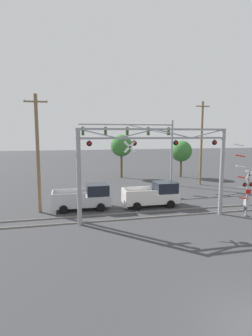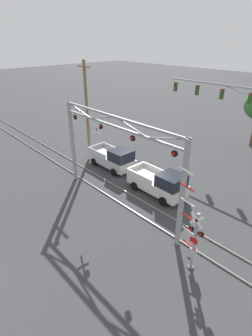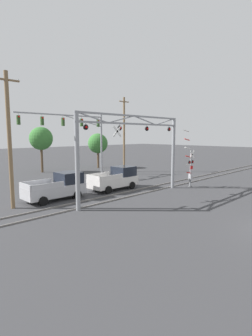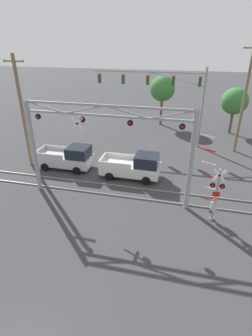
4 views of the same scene
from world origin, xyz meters
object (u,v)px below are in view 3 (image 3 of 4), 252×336
crossing_gantry (134,146)px  background_tree_beyond_span (41,139)px  background_tree_far_left_verge (98,143)px  utility_pole_right (124,134)px  pickup_truck_lead (116,179)px  crossing_signal_mast (190,168)px  traffic_signal_span (81,130)px  pickup_truck_following (58,187)px  utility_pole_left (9,139)px

crossing_gantry → background_tree_beyond_span: 19.29m
background_tree_beyond_span → background_tree_far_left_verge: bearing=-10.1°
background_tree_far_left_verge → background_tree_beyond_span: bearing=169.9°
crossing_gantry → utility_pole_right: utility_pole_right is taller
pickup_truck_lead → crossing_gantry: bearing=-108.5°
crossing_signal_mast → traffic_signal_span: traffic_signal_span is taller
crossing_gantry → background_tree_beyond_span: (1.52, 19.23, 0.39)m
crossing_signal_mast → pickup_truck_lead: 7.53m
crossing_signal_mast → pickup_truck_following: size_ratio=1.17×
traffic_signal_span → background_tree_beyond_span: size_ratio=1.81×
traffic_signal_span → utility_pole_left: bearing=-144.7°
background_tree_far_left_verge → crossing_signal_mast: bearing=-99.4°
traffic_signal_span → background_tree_far_left_verge: 9.26m
utility_pole_left → background_tree_far_left_verge: 23.47m
pickup_truck_following → utility_pole_right: (15.01, 7.71, 4.33)m
crossing_gantry → background_tree_beyond_span: crossing_gantry is taller
pickup_truck_following → crossing_gantry: bearing=-38.4°
traffic_signal_span → pickup_truck_lead: size_ratio=2.33×
traffic_signal_span → background_tree_far_left_verge: bearing=38.4°
utility_pole_right → pickup_truck_lead: bearing=-137.9°
crossing_gantry → pickup_truck_lead: (1.17, 3.52, -3.30)m
crossing_signal_mast → background_tree_far_left_verge: (3.10, 18.64, 1.95)m
pickup_truck_lead → utility_pole_right: bearing=42.1°
utility_pole_left → background_tree_beyond_span: utility_pole_left is taller
pickup_truck_lead → utility_pole_right: size_ratio=0.47×
traffic_signal_span → background_tree_far_left_verge: traffic_signal_span is taller
traffic_signal_span → background_tree_far_left_verge: (7.10, 5.63, -1.91)m
crossing_gantry → pickup_truck_lead: size_ratio=2.33×
crossing_gantry → pickup_truck_following: crossing_gantry is taller
crossing_signal_mast → utility_pole_left: 16.71m
crossing_gantry → background_tree_beyond_span: size_ratio=1.81×
crossing_gantry → traffic_signal_span: bearing=75.3°
crossing_gantry → traffic_signal_span: traffic_signal_span is taller
crossing_signal_mast → background_tree_beyond_span: size_ratio=0.90×
crossing_signal_mast → background_tree_far_left_verge: bearing=80.6°
pickup_truck_following → pickup_truck_lead: bearing=-3.4°
pickup_truck_lead → utility_pole_right: utility_pole_right is taller
utility_pole_left → crossing_signal_mast: bearing=-16.6°
background_tree_far_left_verge → traffic_signal_span: bearing=-141.6°
traffic_signal_span → background_tree_far_left_verge: size_ratio=2.10×
pickup_truck_lead → traffic_signal_span: bearing=76.9°
crossing_gantry → traffic_signal_span: 12.53m
pickup_truck_following → utility_pole_left: (-3.70, -0.15, 3.91)m
crossing_signal_mast → background_tree_far_left_verge: 19.00m
crossing_gantry → pickup_truck_lead: bearing=71.5°
crossing_gantry → utility_pole_right: size_ratio=1.11×
crossing_gantry → traffic_signal_span: (3.15, 12.04, 1.48)m
background_tree_beyond_span → utility_pole_right: bearing=-41.7°
crossing_signal_mast → utility_pole_right: utility_pole_right is taller
crossing_signal_mast → utility_pole_right: size_ratio=0.55×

